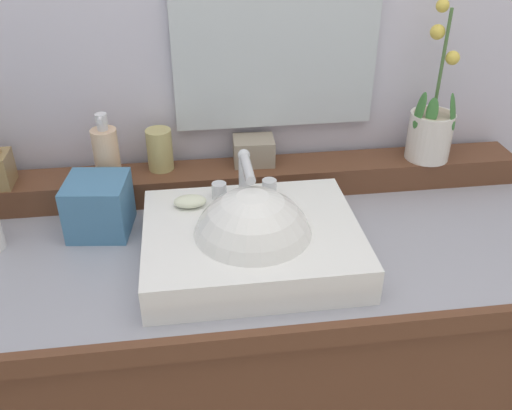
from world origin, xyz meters
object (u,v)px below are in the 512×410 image
(soap_bar, at_px, (190,201))
(tumbler_cup, at_px, (160,150))
(trinket_box, at_px, (254,151))
(sink_basin, at_px, (252,245))
(potted_plant, at_px, (431,127))
(tissue_box, at_px, (99,206))
(soap_dispenser, at_px, (106,153))

(soap_bar, relative_size, tumbler_cup, 0.69)
(soap_bar, height_order, trinket_box, trinket_box)
(tumbler_cup, distance_m, trinket_box, 0.23)
(sink_basin, bearing_deg, potted_plant, 30.31)
(tumbler_cup, bearing_deg, trinket_box, 0.86)
(potted_plant, relative_size, tissue_box, 2.93)
(sink_basin, relative_size, soap_bar, 6.21)
(soap_bar, bearing_deg, tumbler_cup, 107.27)
(potted_plant, distance_m, trinket_box, 0.44)
(soap_dispenser, relative_size, tumbler_cup, 1.61)
(potted_plant, xyz_separation_m, trinket_box, (-0.44, 0.03, -0.05))
(potted_plant, bearing_deg, sink_basin, -149.69)
(soap_bar, relative_size, tissue_box, 0.54)
(soap_bar, distance_m, tumbler_cup, 0.22)
(soap_dispenser, height_order, tumbler_cup, soap_dispenser)
(tissue_box, bearing_deg, soap_bar, -15.43)
(soap_dispenser, relative_size, trinket_box, 1.65)
(tumbler_cup, bearing_deg, potted_plant, -2.54)
(soap_dispenser, bearing_deg, soap_bar, -42.39)
(soap_bar, height_order, soap_dispenser, soap_dispenser)
(trinket_box, xyz_separation_m, tissue_box, (-0.36, -0.15, -0.04))
(soap_dispenser, distance_m, trinket_box, 0.35)
(soap_dispenser, height_order, tissue_box, soap_dispenser)
(soap_bar, bearing_deg, potted_plant, 16.20)
(sink_basin, relative_size, tissue_box, 3.35)
(soap_dispenser, relative_size, tissue_box, 1.25)
(trinket_box, bearing_deg, tumbler_cup, -176.50)
(sink_basin, distance_m, tumbler_cup, 0.37)
(trinket_box, distance_m, tissue_box, 0.40)
(tissue_box, bearing_deg, tumbler_cup, 47.62)
(sink_basin, relative_size, soap_dispenser, 2.67)
(tissue_box, bearing_deg, sink_basin, -26.85)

